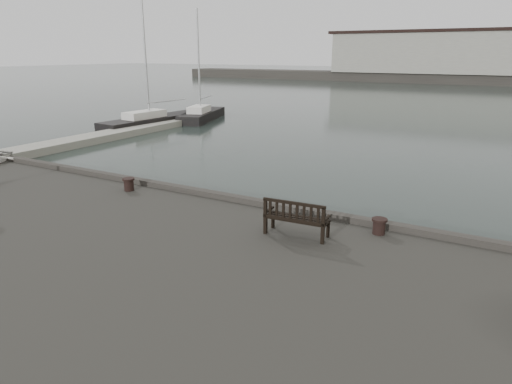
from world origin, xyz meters
The scene contains 8 objects.
ground centered at (0.00, 0.00, 0.00)m, with size 400.00×400.00×0.00m, color black.
pontoon centered at (-20.00, 10.00, 0.25)m, with size 2.00×24.00×0.50m, color #9E9E92.
breakwater centered at (-4.56, 92.00, 4.30)m, with size 140.00×9.50×12.20m.
bench centered at (1.59, -1.84, 1.87)m, with size 1.71×0.68×0.96m.
bollard_left centered at (-5.16, -0.97, 1.78)m, with size 0.42×0.42×0.44m, color black.
bollard_right centered at (3.44, -0.65, 1.77)m, with size 0.41×0.41×0.43m, color black.
yacht_b centered at (-21.22, 18.31, 0.25)m, with size 3.21×10.82×14.00m.
yacht_d centered at (-19.79, 23.36, 0.23)m, with size 4.58×8.46×10.50m.
Camera 1 is at (6.13, -11.97, 6.14)m, focal length 32.00 mm.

